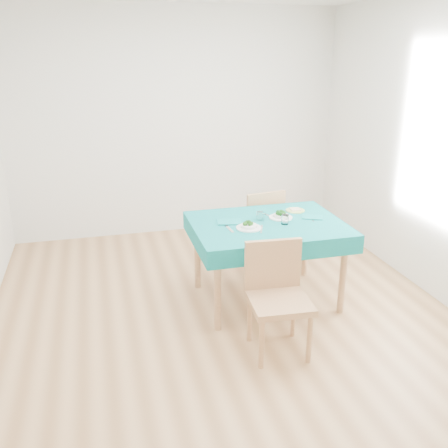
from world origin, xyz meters
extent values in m
cube|color=#97693E|center=(0.00, 0.00, -0.01)|extent=(4.00, 4.50, 0.02)
cube|color=silver|center=(0.00, 2.25, 1.35)|extent=(4.00, 0.02, 2.70)
cube|color=silver|center=(0.00, -2.25, 1.35)|extent=(4.00, 0.02, 2.70)
cube|color=silver|center=(2.00, 0.00, 1.35)|extent=(0.02, 4.50, 2.70)
cube|color=#0A6B6C|center=(0.45, 0.18, 0.38)|extent=(1.34, 1.02, 0.76)
cube|color=#A3764D|center=(0.26, -0.65, 0.56)|extent=(0.48, 0.52, 1.11)
cube|color=#A3764D|center=(0.63, 0.99, 0.53)|extent=(0.48, 0.52, 1.06)
cube|color=silver|center=(0.08, 0.11, 0.76)|extent=(0.04, 0.20, 0.00)
cube|color=silver|center=(0.34, 0.04, 0.76)|extent=(0.09, 0.20, 0.00)
cube|color=silver|center=(0.53, 0.34, 0.76)|extent=(0.07, 0.16, 0.00)
cube|color=silver|center=(0.88, 0.19, 0.76)|extent=(0.05, 0.19, 0.00)
cube|color=#0E7778|center=(0.12, 0.27, 0.76)|extent=(0.24, 0.19, 0.01)
cube|color=#0E7778|center=(0.89, 0.21, 0.76)|extent=(0.22, 0.20, 0.01)
cylinder|color=white|center=(0.40, 0.26, 0.80)|extent=(0.06, 0.06, 0.08)
cylinder|color=white|center=(0.58, 0.11, 0.80)|extent=(0.07, 0.07, 0.09)
cylinder|color=#C8E26E|center=(0.82, 0.43, 0.76)|extent=(0.18, 0.18, 0.01)
cube|color=beige|center=(0.82, 0.43, 0.77)|extent=(0.09, 0.09, 0.01)
camera|label=1|loc=(-0.99, -3.76, 2.24)|focal=40.00mm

